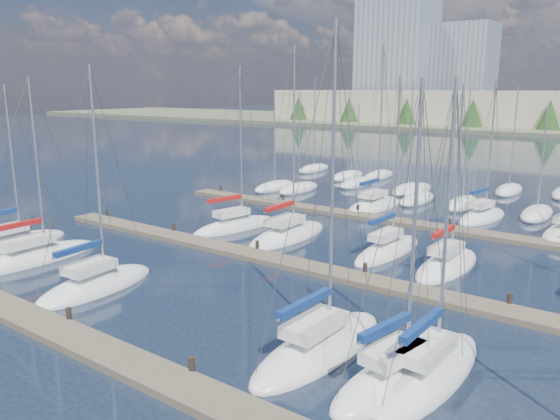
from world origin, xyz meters
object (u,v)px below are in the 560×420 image
Objects in this scene: sailboat_l at (447,265)px; sailboat_e at (397,378)px; sailboat_d at (320,347)px; sailboat_c at (96,285)px; sailboat_j at (288,235)px; sailboat_k at (388,250)px; sailboat_i at (235,226)px; sailboat_o at (374,205)px; sailboat_p at (482,217)px; sailboat_a at (12,244)px; sailboat_b at (35,258)px; sailboat_f at (430,373)px.

sailboat_e reaches higher than sailboat_l.
sailboat_l is (0.54, 13.74, -0.00)m from sailboat_d.
sailboat_c reaches higher than sailboat_e.
sailboat_k is at bearing 3.92° from sailboat_j.
sailboat_i is 14.39m from sailboat_o.
sailboat_a is at bearing -122.04° from sailboat_p.
sailboat_o is (0.48, 13.01, 0.01)m from sailboat_j.
sailboat_d is at bearing -51.73° from sailboat_j.
sailboat_i is at bearing 94.86° from sailboat_c.
sailboat_c is at bearing -167.56° from sailboat_e.
sailboat_j is at bearing -116.00° from sailboat_p.
sailboat_e is (14.58, -27.15, -0.00)m from sailboat_o.
sailboat_k is 7.69m from sailboat_j.
sailboat_i reaches higher than sailboat_b.
sailboat_k reaches higher than sailboat_p.
sailboat_d reaches higher than sailboat_a.
sailboat_d reaches higher than sailboat_i.
sailboat_p is (-6.05, 27.30, 0.01)m from sailboat_f.
sailboat_c is (-12.27, -29.01, -0.01)m from sailboat_p.
sailboat_f is 16.09m from sailboat_k.
sailboat_j reaches higher than sailboat_a.
sailboat_p is at bearing 82.87° from sailboat_k.
sailboat_o reaches higher than sailboat_p.
sailboat_i is (-12.42, -1.11, 0.00)m from sailboat_k.
sailboat_a is at bearing -151.18° from sailboat_l.
sailboat_j is at bearing 141.89° from sailboat_f.
sailboat_o is at bearing 86.52° from sailboat_j.
sailboat_c is at bearing -174.03° from sailboat_d.
sailboat_f reaches higher than sailboat_a.
sailboat_o is at bearing 113.85° from sailboat_d.
sailboat_d is 1.18× the size of sailboat_f.
sailboat_e is at bearing -1.31° from sailboat_b.
sailboat_d is at bearing -3.46° from sailboat_a.
sailboat_b is 7.47m from sailboat_c.
sailboat_l is 0.96× the size of sailboat_p.
sailboat_k is 18.50m from sailboat_c.
sailboat_i is at bearing -176.61° from sailboat_j.
sailboat_i is 1.08× the size of sailboat_p.
sailboat_f is at bearing -68.73° from sailboat_p.
sailboat_d reaches higher than sailboat_e.
sailboat_a is (-21.61, -14.09, -0.01)m from sailboat_k.
sailboat_k is 13.67m from sailboat_p.
sailboat_f is 0.83× the size of sailboat_j.
sailboat_c reaches higher than sailboat_b.
sailboat_d is 14.96m from sailboat_k.
sailboat_l is 14.37m from sailboat_p.
sailboat_p is at bearing 46.60° from sailboat_a.
sailboat_c reaches higher than sailboat_f.
sailboat_b is at bearing -11.90° from sailboat_a.
sailboat_k is at bearing 16.53° from sailboat_i.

